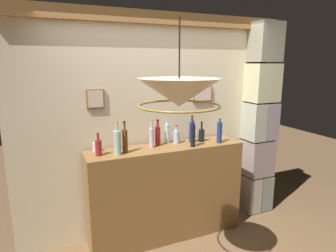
% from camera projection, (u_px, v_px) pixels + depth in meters
% --- Properties ---
extents(panelled_rear_partition, '(3.28, 0.15, 2.60)m').
position_uv_depth(panelled_rear_partition, '(157.00, 119.00, 3.46)').
color(panelled_rear_partition, beige).
rests_on(panelled_rear_partition, ground).
extents(stone_pillar, '(0.40, 0.36, 2.52)m').
position_uv_depth(stone_pillar, '(258.00, 122.00, 3.89)').
color(stone_pillar, '#B5A995').
rests_on(stone_pillar, ground).
extents(bar_shelf_unit, '(1.81, 0.41, 1.11)m').
position_uv_depth(bar_shelf_unit, '(166.00, 192.00, 3.38)').
color(bar_shelf_unit, olive).
rests_on(bar_shelf_unit, ground).
extents(liquor_bottle_tequila, '(0.07, 0.07, 0.34)m').
position_uv_depth(liquor_bottle_tequila, '(192.00, 131.00, 3.42)').
color(liquor_bottle_tequila, navy).
rests_on(liquor_bottle_tequila, bar_shelf_unit).
extents(liquor_bottle_amaro, '(0.06, 0.06, 0.34)m').
position_uv_depth(liquor_bottle_amaro, '(125.00, 140.00, 3.02)').
color(liquor_bottle_amaro, brown).
rests_on(liquor_bottle_amaro, bar_shelf_unit).
extents(liquor_bottle_vermouth, '(0.06, 0.06, 0.29)m').
position_uv_depth(liquor_bottle_vermouth, '(167.00, 133.00, 3.39)').
color(liquor_bottle_vermouth, silver).
rests_on(liquor_bottle_vermouth, bar_shelf_unit).
extents(liquor_bottle_gin, '(0.06, 0.06, 0.30)m').
position_uv_depth(liquor_bottle_gin, '(158.00, 135.00, 3.29)').
color(liquor_bottle_gin, maroon).
rests_on(liquor_bottle_gin, bar_shelf_unit).
extents(liquor_bottle_bourbon, '(0.06, 0.06, 0.30)m').
position_uv_depth(liquor_bottle_bourbon, '(219.00, 132.00, 3.40)').
color(liquor_bottle_bourbon, navy).
rests_on(liquor_bottle_bourbon, bar_shelf_unit).
extents(liquor_bottle_sherry, '(0.07, 0.07, 0.22)m').
position_uv_depth(liquor_bottle_sherry, '(176.00, 136.00, 3.39)').
color(liquor_bottle_sherry, '#B9B8E3').
rests_on(liquor_bottle_sherry, bar_shelf_unit).
extents(liquor_bottle_mezcal, '(0.05, 0.05, 0.31)m').
position_uv_depth(liquor_bottle_mezcal, '(193.00, 136.00, 3.24)').
color(liquor_bottle_mezcal, black).
rests_on(liquor_bottle_mezcal, bar_shelf_unit).
extents(liquor_bottle_rum, '(0.07, 0.07, 0.24)m').
position_uv_depth(liquor_bottle_rum, '(201.00, 135.00, 3.47)').
color(liquor_bottle_rum, black).
rests_on(liquor_bottle_rum, bar_shelf_unit).
extents(liquor_bottle_whiskey, '(0.07, 0.07, 0.24)m').
position_uv_depth(liquor_bottle_whiskey, '(98.00, 147.00, 2.93)').
color(liquor_bottle_whiskey, '#A42122').
rests_on(liquor_bottle_whiskey, bar_shelf_unit).
extents(liquor_bottle_port, '(0.05, 0.05, 0.32)m').
position_uv_depth(liquor_bottle_port, '(152.00, 137.00, 3.21)').
color(liquor_bottle_port, silver).
rests_on(liquor_bottle_port, bar_shelf_unit).
extents(liquor_bottle_scotch, '(0.07, 0.07, 0.35)m').
position_uv_depth(liquor_bottle_scotch, '(117.00, 142.00, 2.95)').
color(liquor_bottle_scotch, '#A5CDC1').
rests_on(liquor_bottle_scotch, bar_shelf_unit).
extents(glass_tumbler_rocks, '(0.06, 0.06, 0.09)m').
position_uv_depth(glass_tumbler_rocks, '(117.00, 145.00, 3.18)').
color(glass_tumbler_rocks, silver).
rests_on(glass_tumbler_rocks, bar_shelf_unit).
extents(glass_tumbler_highball, '(0.08, 0.08, 0.10)m').
position_uv_depth(glass_tumbler_highball, '(96.00, 147.00, 3.09)').
color(glass_tumbler_highball, silver).
rests_on(glass_tumbler_highball, bar_shelf_unit).
extents(pendant_lamp, '(0.63, 0.63, 0.64)m').
position_uv_depth(pendant_lamp, '(179.00, 93.00, 2.15)').
color(pendant_lamp, '#EFE5C6').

